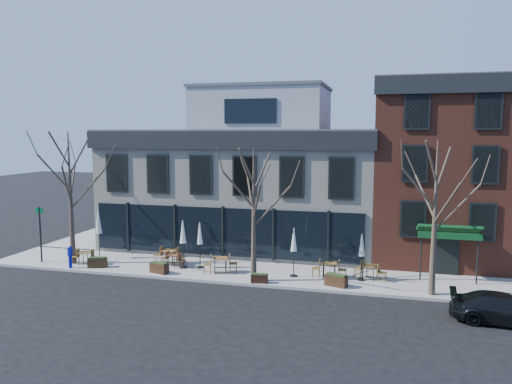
% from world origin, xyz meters
% --- Properties ---
extents(ground, '(120.00, 120.00, 0.00)m').
position_xyz_m(ground, '(0.00, 0.00, 0.00)').
color(ground, black).
rests_on(ground, ground).
extents(sidewalk_front, '(33.50, 4.70, 0.15)m').
position_xyz_m(sidewalk_front, '(3.25, -2.15, 0.07)').
color(sidewalk_front, gray).
rests_on(sidewalk_front, ground).
extents(sidewalk_side, '(4.50, 12.00, 0.15)m').
position_xyz_m(sidewalk_side, '(-11.25, 6.00, 0.07)').
color(sidewalk_side, gray).
rests_on(sidewalk_side, ground).
extents(corner_building, '(18.39, 10.39, 11.10)m').
position_xyz_m(corner_building, '(0.07, 5.07, 4.72)').
color(corner_building, beige).
rests_on(corner_building, ground).
extents(red_brick_building, '(8.20, 11.78, 11.18)m').
position_xyz_m(red_brick_building, '(13.00, 4.98, 5.64)').
color(red_brick_building, brown).
rests_on(red_brick_building, ground).
extents(tree_corner, '(3.93, 3.98, 7.92)m').
position_xyz_m(tree_corner, '(-8.49, -3.20, 4.25)').
color(tree_corner, '#382B21').
rests_on(tree_corner, sidewalk_front).
extents(tree_mid, '(3.50, 3.55, 7.04)m').
position_xyz_m(tree_mid, '(3.01, -3.90, 3.79)').
color(tree_mid, '#382B21').
rests_on(tree_mid, sidewalk_front).
extents(tree_right, '(3.72, 3.77, 7.48)m').
position_xyz_m(tree_right, '(12.01, -3.90, 4.02)').
color(tree_right, '#382B21').
rests_on(tree_right, sidewalk_front).
extents(sign_pole, '(0.50, 0.10, 3.40)m').
position_xyz_m(sign_pole, '(-10.50, -3.50, 2.07)').
color(sign_pole, black).
rests_on(sign_pole, sidewalk_front).
extents(parked_sedan, '(4.49, 2.13, 1.27)m').
position_xyz_m(parked_sedan, '(14.67, -6.67, 0.63)').
color(parked_sedan, black).
rests_on(parked_sedan, ground).
extents(call_box, '(0.27, 0.27, 1.34)m').
position_xyz_m(call_box, '(-8.00, -4.20, 0.86)').
color(call_box, '#0B1096').
rests_on(call_box, sidewalk_front).
extents(cafe_set_0, '(1.75, 0.76, 0.90)m').
position_xyz_m(cafe_set_0, '(-7.64, -3.24, 0.61)').
color(cafe_set_0, brown).
rests_on(cafe_set_0, sidewalk_front).
extents(cafe_set_1, '(1.92, 0.78, 1.01)m').
position_xyz_m(cafe_set_1, '(-2.82, -1.80, 0.67)').
color(cafe_set_1, brown).
rests_on(cafe_set_1, sidewalk_front).
extents(cafe_set_2, '(1.68, 0.78, 0.86)m').
position_xyz_m(cafe_set_2, '(-2.32, -2.35, 0.59)').
color(cafe_set_2, brown).
rests_on(cafe_set_2, sidewalk_front).
extents(cafe_set_3, '(2.00, 1.16, 1.03)m').
position_xyz_m(cafe_set_3, '(0.78, -2.88, 0.68)').
color(cafe_set_3, brown).
rests_on(cafe_set_3, sidewalk_front).
extents(cafe_set_4, '(1.92, 0.80, 1.00)m').
position_xyz_m(cafe_set_4, '(6.84, -2.37, 0.67)').
color(cafe_set_4, brown).
rests_on(cafe_set_4, sidewalk_front).
extents(cafe_set_5, '(1.83, 1.01, 0.94)m').
position_xyz_m(cafe_set_5, '(9.00, -2.06, 0.63)').
color(cafe_set_5, brown).
rests_on(cafe_set_5, sidewalk_front).
extents(umbrella_0, '(0.49, 0.49, 3.03)m').
position_xyz_m(umbrella_0, '(-7.59, -1.76, 2.29)').
color(umbrella_0, black).
rests_on(umbrella_0, sidewalk_front).
extents(umbrella_1, '(0.45, 0.45, 2.82)m').
position_xyz_m(umbrella_1, '(-1.62, -2.52, 2.14)').
color(umbrella_1, black).
rests_on(umbrella_1, sidewalk_front).
extents(umbrella_2, '(0.43, 0.43, 2.69)m').
position_xyz_m(umbrella_2, '(-0.69, -2.23, 2.05)').
color(umbrella_2, black).
rests_on(umbrella_2, sidewalk_front).
extents(umbrella_3, '(0.43, 0.43, 2.69)m').
position_xyz_m(umbrella_3, '(4.92, -2.57, 2.05)').
color(umbrella_3, black).
rests_on(umbrella_3, sidewalk_front).
extents(umbrella_4, '(0.41, 0.41, 2.54)m').
position_xyz_m(umbrella_4, '(8.54, -2.39, 1.94)').
color(umbrella_4, black).
rests_on(umbrella_4, sidewalk_front).
extents(planter_0, '(1.17, 0.80, 0.61)m').
position_xyz_m(planter_0, '(-6.56, -3.66, 0.45)').
color(planter_0, '#2F200F').
rests_on(planter_0, sidewalk_front).
extents(planter_1, '(1.17, 0.73, 0.61)m').
position_xyz_m(planter_1, '(-2.52, -3.84, 0.45)').
color(planter_1, '#311C10').
rests_on(planter_1, sidewalk_front).
extents(planter_2, '(0.93, 0.47, 0.50)m').
position_xyz_m(planter_2, '(3.40, -4.20, 0.40)').
color(planter_2, black).
rests_on(planter_2, sidewalk_front).
extents(planter_3, '(1.23, 0.82, 0.64)m').
position_xyz_m(planter_3, '(7.36, -3.74, 0.47)').
color(planter_3, '#301E10').
rests_on(planter_3, sidewalk_front).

